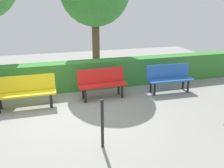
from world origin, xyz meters
The scene contains 6 objects.
ground_plane centered at (0.00, 0.00, 0.00)m, with size 16.00×16.00×0.00m, color gray.
bench_blue centered at (-3.16, -0.63, 0.48)m, with size 1.46×0.51×0.86m.
bench_red centered at (-1.01, -0.75, 0.48)m, with size 1.43×0.51×0.86m.
bench_yellow centered at (1.13, -0.64, 0.48)m, with size 1.60×0.48×0.86m.
hedge_row centered at (-0.97, -1.68, 0.46)m, with size 11.72×0.54×0.92m, color #387F33.
railing_post_mid centered at (-0.39, 1.74, 0.50)m, with size 0.06×0.06×1.00m, color black.
Camera 1 is at (0.55, 5.54, 2.65)m, focal length 37.29 mm.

